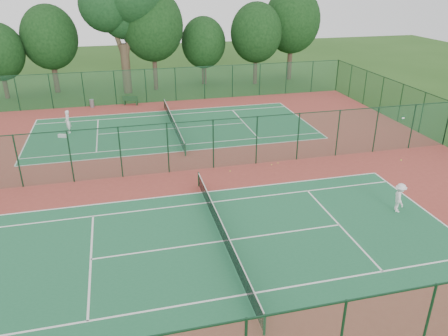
{
  "coord_description": "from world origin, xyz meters",
  "views": [
    {
      "loc": [
        -4.41,
        -26.97,
        12.27
      ],
      "look_at": [
        1.36,
        -3.71,
        1.6
      ],
      "focal_mm": 35.0,
      "sensor_mm": 36.0,
      "label": 1
    }
  ],
  "objects": [
    {
      "name": "player_near",
      "position": [
        10.29,
        -8.43,
        0.87
      ],
      "size": [
        0.96,
        1.25,
        1.7
      ],
      "primitive_type": "imported",
      "rotation": [
        0.0,
        0.0,
        1.23
      ],
      "color": "silver",
      "rests_on": "court_near"
    },
    {
      "name": "bench",
      "position": [
        -3.21,
        17.44,
        0.51
      ],
      "size": [
        1.63,
        0.9,
        0.97
      ],
      "rotation": [
        0.0,
        0.0,
        -0.3
      ],
      "color": "#123418",
      "rests_on": "red_pad"
    },
    {
      "name": "court_near",
      "position": [
        0.0,
        -9.0,
        0.01
      ],
      "size": [
        23.77,
        10.97,
        0.01
      ],
      "primitive_type": "cube",
      "color": "#1F643E",
      "rests_on": "red_pad"
    },
    {
      "name": "tennis_net_near",
      "position": [
        0.0,
        -9.0,
        0.54
      ],
      "size": [
        0.1,
        12.9,
        0.97
      ],
      "color": "#163D21",
      "rests_on": "ground"
    },
    {
      "name": "stray_ball_b",
      "position": [
        6.13,
        -0.38,
        0.05
      ],
      "size": [
        0.07,
        0.07,
        0.07
      ],
      "primitive_type": "sphere",
      "color": "yellow",
      "rests_on": "red_pad"
    },
    {
      "name": "stray_ball_a",
      "position": [
        5.59,
        -0.56,
        0.05
      ],
      "size": [
        0.07,
        0.07,
        0.07
      ],
      "primitive_type": "sphere",
      "color": "yellow",
      "rests_on": "red_pad"
    },
    {
      "name": "ground",
      "position": [
        0.0,
        0.0,
        0.0
      ],
      "size": [
        120.0,
        120.0,
        0.0
      ],
      "primitive_type": "plane",
      "color": "#254C18",
      "rests_on": "ground"
    },
    {
      "name": "red_pad",
      "position": [
        0.0,
        0.0,
        0.01
      ],
      "size": [
        40.0,
        36.0,
        0.01
      ],
      "primitive_type": "cube",
      "color": "maroon",
      "rests_on": "ground"
    },
    {
      "name": "evergreen_row",
      "position": [
        0.5,
        24.25,
        0.0
      ],
      "size": [
        39.0,
        5.0,
        12.0
      ],
      "primitive_type": null,
      "color": "black",
      "rests_on": "ground"
    },
    {
      "name": "stray_ball_c",
      "position": [
        2.49,
        -0.91,
        0.05
      ],
      "size": [
        0.08,
        0.08,
        0.08
      ],
      "primitive_type": "sphere",
      "color": "gold",
      "rests_on": "red_pad"
    },
    {
      "name": "player_far",
      "position": [
        -8.7,
        10.05,
        0.98
      ],
      "size": [
        0.67,
        0.81,
        1.92
      ],
      "primitive_type": "imported",
      "rotation": [
        0.0,
        0.0,
        -1.23
      ],
      "color": "silver",
      "rests_on": "court_far"
    },
    {
      "name": "tennis_net_far",
      "position": [
        0.0,
        9.0,
        0.54
      ],
      "size": [
        0.1,
        12.9,
        0.97
      ],
      "color": "#143820",
      "rests_on": "ground"
    },
    {
      "name": "fence_east",
      "position": [
        20.0,
        0.0,
        1.76
      ],
      "size": [
        0.09,
        36.0,
        3.5
      ],
      "rotation": [
        0.0,
        0.0,
        1.57
      ],
      "color": "#17472D",
      "rests_on": "ground"
    },
    {
      "name": "kit_bag",
      "position": [
        -9.14,
        8.96,
        0.14
      ],
      "size": [
        0.76,
        0.5,
        0.27
      ],
      "primitive_type": "cube",
      "rotation": [
        0.0,
        0.0,
        -0.37
      ],
      "color": "silver",
      "rests_on": "red_pad"
    },
    {
      "name": "big_tree",
      "position": [
        -3.14,
        23.0,
        9.45
      ],
      "size": [
        8.69,
        6.36,
        13.34
      ],
      "color": "#3E3021",
      "rests_on": "ground"
    },
    {
      "name": "fence_north",
      "position": [
        0.0,
        18.0,
        1.76
      ],
      "size": [
        40.0,
        0.09,
        3.5
      ],
      "color": "#184A2F",
      "rests_on": "ground"
    },
    {
      "name": "trash_bin",
      "position": [
        -7.02,
        17.6,
        0.4
      ],
      "size": [
        0.57,
        0.57,
        0.78
      ],
      "primitive_type": "cylinder",
      "rotation": [
        0.0,
        0.0,
        -0.42
      ],
      "color": "slate",
      "rests_on": "red_pad"
    },
    {
      "name": "fence_divider",
      "position": [
        0.0,
        0.0,
        1.76
      ],
      "size": [
        40.0,
        0.09,
        3.5
      ],
      "color": "#17472F",
      "rests_on": "ground"
    },
    {
      "name": "court_far",
      "position": [
        0.0,
        9.0,
        0.01
      ],
      "size": [
        23.77,
        10.97,
        0.01
      ],
      "primitive_type": "cube",
      "color": "#1F633B",
      "rests_on": "red_pad"
    }
  ]
}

